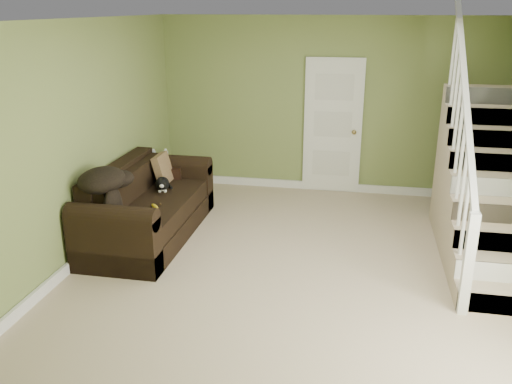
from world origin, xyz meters
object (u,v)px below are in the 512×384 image
at_px(side_table, 163,186).
at_px(cat, 162,184).
at_px(sofa, 146,210).
at_px(banana, 155,207).

bearing_deg(side_table, cat, -69.73).
bearing_deg(sofa, banana, -51.60).
bearing_deg(sofa, side_table, 98.58).
height_order(sofa, banana, sofa).
bearing_deg(banana, sofa, 84.64).
height_order(side_table, cat, side_table).
height_order(cat, banana, cat).
distance_m(sofa, side_table, 0.99).
height_order(sofa, side_table, sofa).
distance_m(side_table, banana, 1.35).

